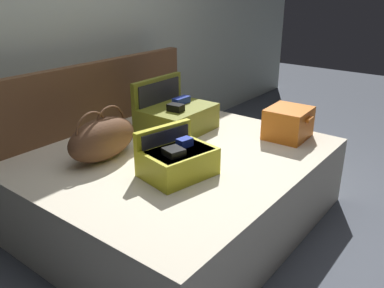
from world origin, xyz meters
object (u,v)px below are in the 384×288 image
(bed, at_px, (178,187))
(hard_case_small, at_px, (288,123))
(hard_case_medium, at_px, (177,159))
(duffel_bag, at_px, (102,138))
(hard_case_large, at_px, (176,116))

(bed, height_order, hard_case_small, hard_case_small)
(hard_case_medium, bearing_deg, hard_case_small, -2.78)
(bed, bearing_deg, duffel_bag, 137.87)
(hard_case_small, xyz_separation_m, duffel_bag, (-1.11, 0.80, 0.03))
(hard_case_medium, xyz_separation_m, hard_case_small, (1.00, -0.25, 0.01))
(bed, relative_size, hard_case_small, 5.87)
(hard_case_large, xyz_separation_m, duffel_bag, (-0.71, 0.03, 0.02))
(bed, distance_m, hard_case_small, 0.95)
(hard_case_medium, height_order, duffel_bag, duffel_bag)
(hard_case_small, distance_m, duffel_bag, 1.36)
(duffel_bag, bearing_deg, hard_case_small, -35.64)
(bed, bearing_deg, hard_case_medium, -140.43)
(hard_case_large, distance_m, hard_case_small, 0.86)
(hard_case_large, height_order, hard_case_medium, hard_case_large)
(duffel_bag, bearing_deg, bed, -42.13)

